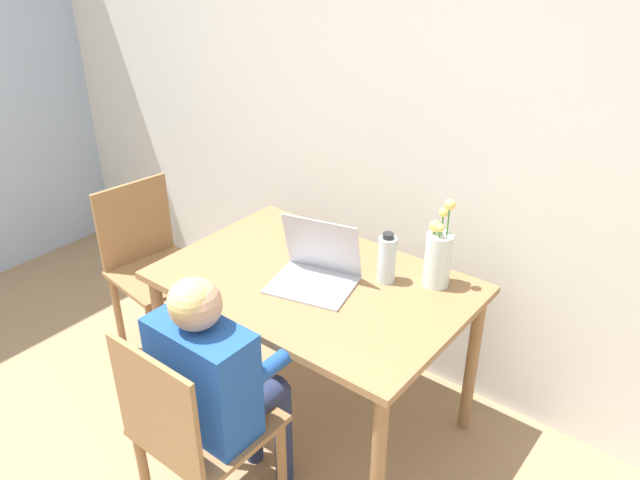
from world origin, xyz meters
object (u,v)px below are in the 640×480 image
Objects in this scene: chair_spare at (154,268)px; person_seated at (215,372)px; chair_occupied at (194,435)px; laptop at (316,268)px; water_bottle at (387,259)px; flower_vase at (438,256)px.

chair_spare is 0.83× the size of person_seated.
chair_occupied is 0.83× the size of person_seated.
person_seated is 2.83× the size of laptop.
person_seated is 0.78m from water_bottle.
flower_vase is (1.32, 0.34, 0.38)m from chair_spare.
flower_vase is (0.35, 0.83, 0.19)m from person_seated.
chair_spare is 4.14× the size of water_bottle.
laptop reaches higher than chair_occupied.
chair_occupied is at bearing -102.43° from water_bottle.
person_seated is at bearing -101.86° from laptop.
flower_vase reaches higher than person_seated.
laptop is 0.47m from flower_vase.
water_bottle is at bearing -150.00° from flower_vase.
water_bottle is (1.16, 0.24, 0.35)m from chair_spare.
flower_vase is 1.75× the size of water_bottle.
laptop is 1.76× the size of water_bottle.
water_bottle is at bearing 25.19° from laptop.
flower_vase is at bearing 21.32° from laptop.
flower_vase is (0.38, 0.27, 0.07)m from laptop.
laptop reaches higher than chair_spare.
laptop is at bearing -87.87° from chair_occupied.
laptop is at bearing -140.65° from water_bottle.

